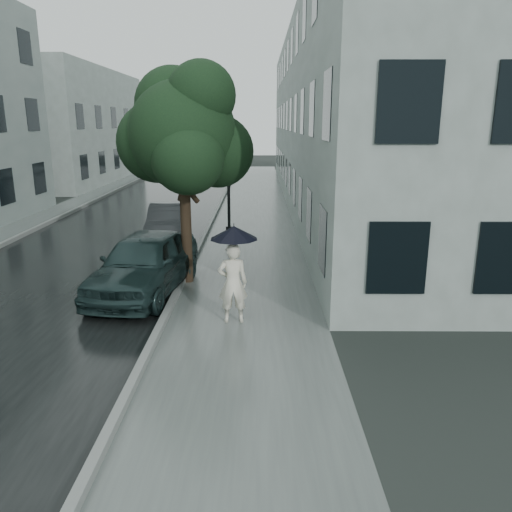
{
  "coord_description": "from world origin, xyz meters",
  "views": [
    {
      "loc": [
        0.52,
        -8.23,
        4.24
      ],
      "look_at": [
        0.44,
        2.74,
        1.3
      ],
      "focal_mm": 35.0,
      "sensor_mm": 36.0,
      "label": 1
    }
  ],
  "objects_px": {
    "street_tree": "(183,133)",
    "lamp_post": "(224,151)",
    "car_near": "(145,263)",
    "pedestrian": "(233,283)",
    "car_far": "(169,223)"
  },
  "relations": [
    {
      "from": "street_tree",
      "to": "lamp_post",
      "type": "relative_size",
      "value": 1.03
    },
    {
      "from": "lamp_post",
      "to": "car_far",
      "type": "relative_size",
      "value": 1.37
    },
    {
      "from": "pedestrian",
      "to": "lamp_post",
      "type": "height_order",
      "value": "lamp_post"
    },
    {
      "from": "lamp_post",
      "to": "car_near",
      "type": "relative_size",
      "value": 1.21
    },
    {
      "from": "pedestrian",
      "to": "car_far",
      "type": "relative_size",
      "value": 0.44
    },
    {
      "from": "street_tree",
      "to": "car_far",
      "type": "distance_m",
      "value": 6.02
    },
    {
      "from": "street_tree",
      "to": "lamp_post",
      "type": "bearing_deg",
      "value": 84.6
    },
    {
      "from": "street_tree",
      "to": "car_far",
      "type": "xyz_separation_m",
      "value": [
        -1.37,
        4.84,
        -3.3
      ]
    },
    {
      "from": "pedestrian",
      "to": "car_near",
      "type": "bearing_deg",
      "value": -45.01
    },
    {
      "from": "pedestrian",
      "to": "street_tree",
      "type": "relative_size",
      "value": 0.31
    },
    {
      "from": "pedestrian",
      "to": "car_near",
      "type": "distance_m",
      "value": 3.06
    },
    {
      "from": "pedestrian",
      "to": "street_tree",
      "type": "bearing_deg",
      "value": -70.08
    },
    {
      "from": "car_far",
      "to": "pedestrian",
      "type": "bearing_deg",
      "value": -75.65
    },
    {
      "from": "street_tree",
      "to": "car_near",
      "type": "xyz_separation_m",
      "value": [
        -0.95,
        -1.03,
        -3.19
      ]
    },
    {
      "from": "car_near",
      "to": "car_far",
      "type": "height_order",
      "value": "car_near"
    }
  ]
}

